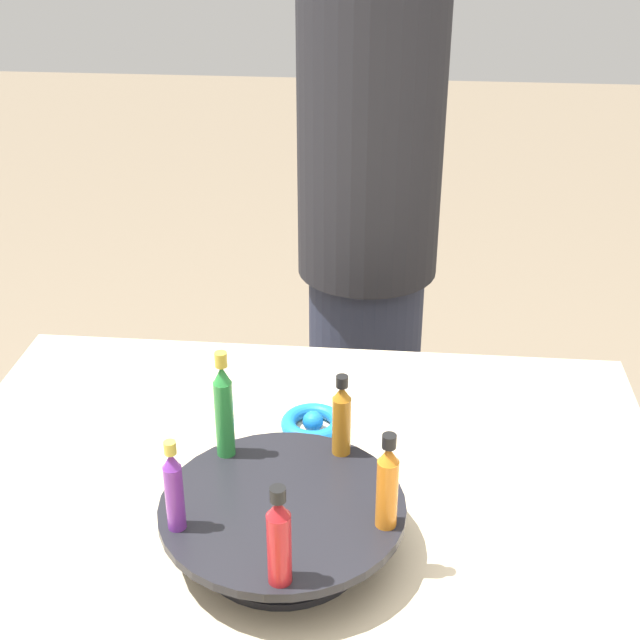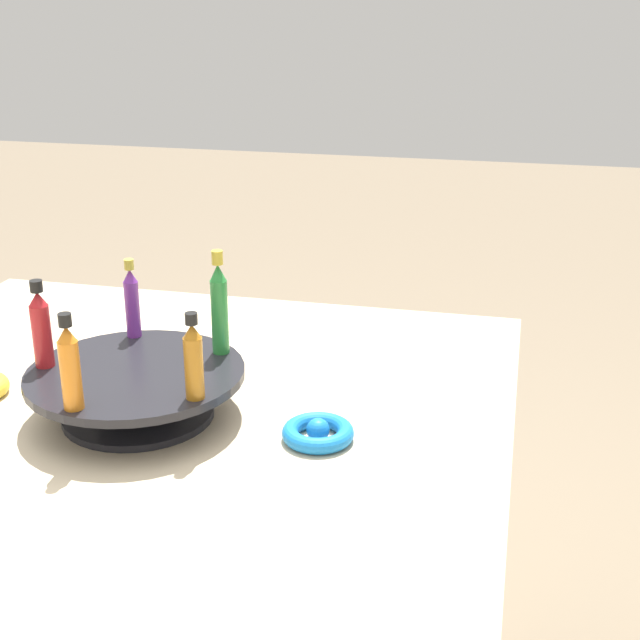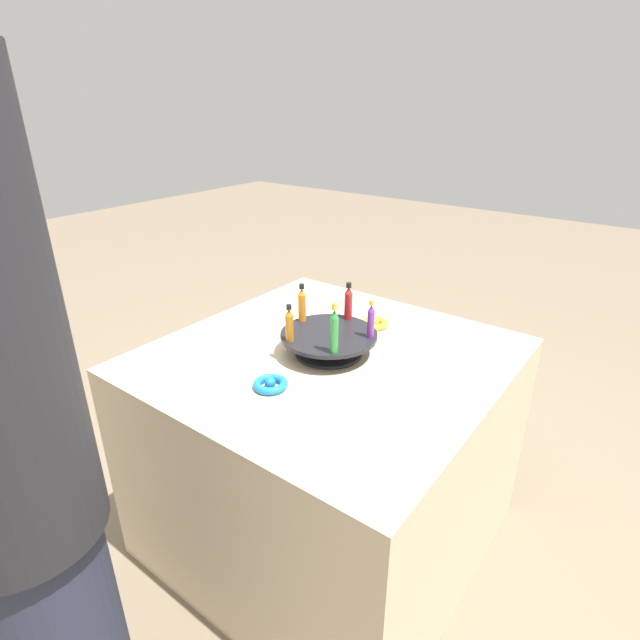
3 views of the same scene
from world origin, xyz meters
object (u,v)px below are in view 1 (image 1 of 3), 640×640
(bottle_orange, at_px, (387,484))
(ribbon_bow_blue, at_px, (313,423))
(bottle_red, at_px, (279,539))
(bottle_green, at_px, (224,408))
(bottle_purple, at_px, (174,489))
(person_figure, at_px, (369,204))
(bottle_amber, at_px, (342,418))
(display_stand, at_px, (283,521))

(bottle_orange, height_order, ribbon_bow_blue, bottle_orange)
(bottle_red, bearing_deg, bottle_green, -65.49)
(bottle_purple, xyz_separation_m, bottle_orange, (-0.24, -0.03, 0.00))
(ribbon_bow_blue, bearing_deg, bottle_orange, 111.96)
(bottle_purple, relative_size, ribbon_bow_blue, 1.25)
(bottle_green, bearing_deg, person_figure, -100.49)
(bottle_purple, relative_size, bottle_red, 0.97)
(bottle_amber, distance_m, bottle_purple, 0.24)
(display_stand, bearing_deg, bottle_amber, -119.49)
(bottle_green, bearing_deg, bottle_orange, 150.51)
(bottle_green, distance_m, ribbon_bow_blue, 0.23)
(bottle_amber, distance_m, ribbon_bow_blue, 0.19)
(bottle_red, xyz_separation_m, bottle_orange, (-0.11, -0.10, 0.00))
(bottle_green, distance_m, bottle_purple, 0.15)
(bottle_amber, xyz_separation_m, ribbon_bow_blue, (0.05, -0.15, -0.11))
(bottle_green, xyz_separation_m, bottle_orange, (-0.21, 0.12, -0.01))
(bottle_green, xyz_separation_m, ribbon_bow_blue, (-0.10, -0.17, -0.13))
(bottle_green, distance_m, bottle_orange, 0.24)
(display_stand, distance_m, ribbon_bow_blue, 0.26)
(bottle_green, relative_size, person_figure, 0.09)
(person_figure, bearing_deg, bottle_amber, 4.05)
(bottle_amber, distance_m, person_figure, 0.78)
(bottle_amber, xyz_separation_m, bottle_green, (0.15, 0.02, 0.02))
(bottle_green, distance_m, bottle_red, 0.24)
(display_stand, bearing_deg, bottle_green, -47.49)
(bottle_orange, bearing_deg, bottle_purple, 6.51)
(bottle_amber, height_order, bottle_purple, bottle_purple)
(display_stand, xyz_separation_m, bottle_amber, (-0.06, -0.11, 0.08))
(bottle_orange, relative_size, ribbon_bow_blue, 1.31)
(bottle_green, bearing_deg, bottle_purple, 78.51)
(bottle_amber, relative_size, person_figure, 0.07)
(ribbon_bow_blue, bearing_deg, bottle_green, 59.70)
(person_figure, bearing_deg, bottle_orange, 7.92)
(bottle_amber, height_order, bottle_orange, bottle_orange)
(bottle_green, xyz_separation_m, person_figure, (-0.15, -0.80, -0.01))
(bottle_green, bearing_deg, bottle_amber, -173.49)
(bottle_purple, bearing_deg, ribbon_bow_blue, -112.04)
(bottle_green, relative_size, ribbon_bow_blue, 1.57)
(bottle_amber, height_order, person_figure, person_figure)
(ribbon_bow_blue, bearing_deg, person_figure, -94.61)
(person_figure, bearing_deg, ribbon_bow_blue, -0.68)
(display_stand, distance_m, bottle_purple, 0.15)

